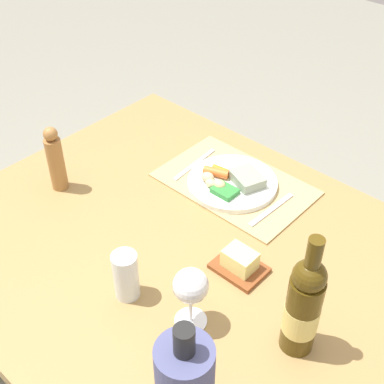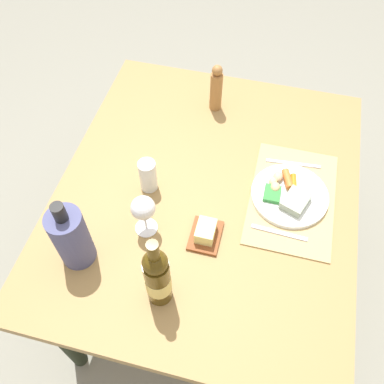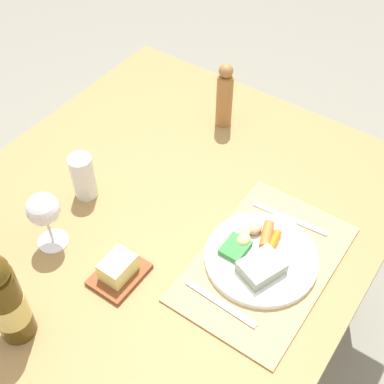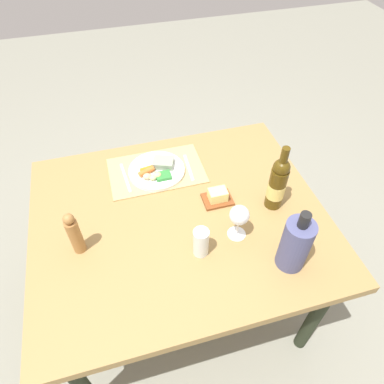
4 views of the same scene
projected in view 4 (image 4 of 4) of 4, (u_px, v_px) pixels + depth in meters
name	position (u px, v px, depth m)	size (l,w,h in m)	color
ground_plane	(182.00, 294.00, 2.04)	(8.00, 8.00, 0.00)	gray
dining_table	(180.00, 226.00, 1.56)	(1.25, 1.06, 0.73)	#9A7945
placemat	(156.00, 171.00, 1.69)	(0.45, 0.29, 0.01)	tan
dinner_plate	(157.00, 170.00, 1.67)	(0.27, 0.27, 0.05)	white
fork	(189.00, 168.00, 1.70)	(0.01, 0.19, 0.01)	silver
knife	(126.00, 178.00, 1.65)	(0.01, 0.20, 0.01)	silver
cooler_bottle	(295.00, 244.00, 1.26)	(0.11, 0.11, 0.29)	#4B4F7B
wine_glass	(239.00, 216.00, 1.35)	(0.08, 0.08, 0.16)	white
water_tumbler	(201.00, 243.00, 1.33)	(0.06, 0.06, 0.13)	silver
wine_bottle	(277.00, 184.00, 1.45)	(0.08, 0.08, 0.32)	#49360D
butter_dish	(218.00, 197.00, 1.55)	(0.13, 0.10, 0.06)	brown
pepper_mill	(74.00, 234.00, 1.31)	(0.05, 0.05, 0.21)	#A26E3A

